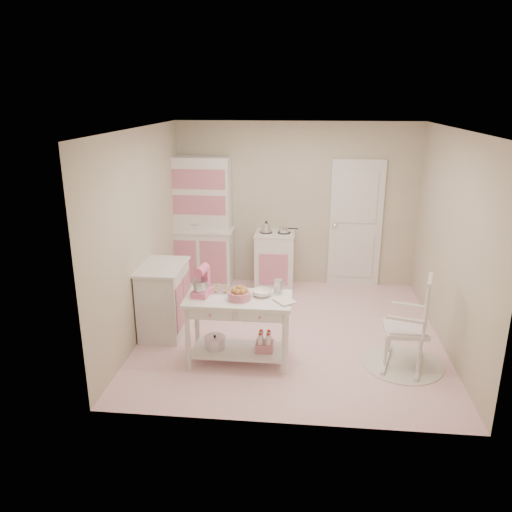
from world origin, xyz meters
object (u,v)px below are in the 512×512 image
Objects in this scene: hutch at (200,222)px; base_cabinet at (164,299)px; bread_basket at (239,296)px; work_table at (239,330)px; stand_mixer at (201,282)px; stove at (275,260)px; rocking_chair at (406,321)px.

hutch is 1.88m from base_cabinet.
base_cabinet is 3.68× the size of bread_basket.
work_table is 3.53× the size of stand_mixer.
stove is 0.77× the size of work_table.
base_cabinet is 1.04m from stand_mixer.
stove is 2.81m from rocking_chair.
stove is 2.48m from bread_basket.
hutch reaches higher than rocking_chair.
rocking_chair reaches higher than base_cabinet.
stove is 2.71× the size of stand_mixer.
rocking_chair is 4.40× the size of bread_basket.
bread_basket is (-1.87, -0.16, 0.30)m from rocking_chair.
hutch is 2.69m from work_table.
work_table is at bearing -31.71° from base_cabinet.
hutch is 1.73× the size of work_table.
hutch reaches higher than stove.
base_cabinet is at bearing -127.21° from stove.
stand_mixer is (-2.31, -0.09, 0.42)m from rocking_chair.
work_table is at bearing -68.89° from hutch.
stand_mixer reaches higher than bread_basket.
bread_basket is at bearing -159.54° from rocking_chair.
stove is 3.68× the size of bread_basket.
work_table is (1.06, -0.65, -0.06)m from base_cabinet.
stand_mixer is (-0.42, 0.02, 0.57)m from work_table.
base_cabinet reaches higher than work_table.
hutch is 2.26× the size of stove.
base_cabinet is at bearing -93.77° from hutch.
base_cabinet is at bearing 146.87° from bread_basket.
stand_mixer is (0.52, -2.42, -0.07)m from hutch.
bread_basket is (0.96, -2.49, -0.19)m from hutch.
base_cabinet is (-1.32, -1.74, 0.00)m from stove.
rocking_chair is 2.35m from stand_mixer.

